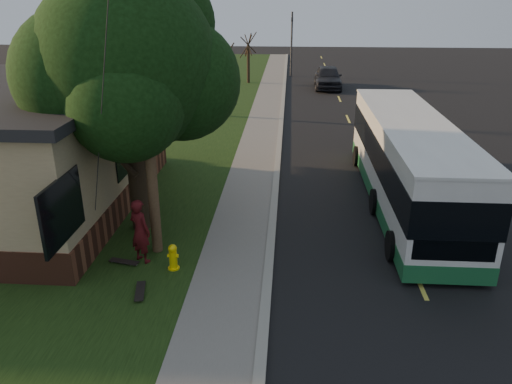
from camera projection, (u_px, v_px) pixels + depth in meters
ground at (268, 274)px, 13.56m from camera, size 120.00×120.00×0.00m
road at (366, 161)px, 22.56m from camera, size 8.00×80.00×0.01m
curb at (278, 158)px, 22.79m from camera, size 0.25×80.00×0.12m
sidewalk at (256, 158)px, 22.86m from camera, size 2.00×80.00×0.08m
grass_verge at (181, 156)px, 23.08m from camera, size 5.00×80.00×0.07m
fire_hydrant at (173, 257)px, 13.56m from camera, size 0.32×0.32×0.74m
utility_pole at (145, 95)px, 12.95m from camera, size 2.86×3.21×9.07m
leafy_tree at (129, 65)px, 14.34m from camera, size 6.30×6.00×7.80m
bare_tree_near at (223, 82)px, 29.63m from camera, size 1.38×1.21×4.31m
bare_tree_far at (248, 59)px, 40.75m from camera, size 1.38×1.21×4.03m
traffic_signal at (292, 40)px, 43.80m from camera, size 0.18×0.22×5.50m
transit_bus at (408, 160)px, 17.46m from camera, size 2.63×11.38×3.08m
skateboarder at (140, 231)px, 13.76m from camera, size 0.81×0.73×1.87m
skateboard_main at (140, 291)px, 12.55m from camera, size 0.40×0.93×0.08m
skateboard_spare at (124, 262)px, 13.93m from camera, size 0.89×0.40×0.08m
dumpster at (71, 142)px, 22.85m from camera, size 1.89×1.68×1.39m
distant_car at (328, 77)px, 39.21m from camera, size 2.13×5.10×1.72m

